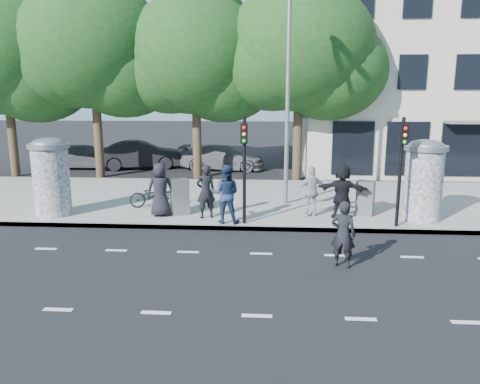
# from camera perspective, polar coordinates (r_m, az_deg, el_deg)

# --- Properties ---
(ground) EXTENTS (120.00, 120.00, 0.00)m
(ground) POSITION_cam_1_polar(r_m,az_deg,el_deg) (11.46, 2.43, -9.88)
(ground) COLOR black
(ground) RESTS_ON ground
(sidewalk) EXTENTS (40.00, 8.00, 0.15)m
(sidewalk) POSITION_cam_1_polar(r_m,az_deg,el_deg) (18.61, 3.02, -1.00)
(sidewalk) COLOR gray
(sidewalk) RESTS_ON ground
(curb) EXTENTS (40.00, 0.10, 0.16)m
(curb) POSITION_cam_1_polar(r_m,az_deg,el_deg) (14.79, 2.78, -4.46)
(curb) COLOR slate
(curb) RESTS_ON ground
(lane_dash_near) EXTENTS (32.00, 0.12, 0.01)m
(lane_dash_near) POSITION_cam_1_polar(r_m,az_deg,el_deg) (9.45, 2.08, -14.85)
(lane_dash_near) COLOR silver
(lane_dash_near) RESTS_ON ground
(lane_dash_far) EXTENTS (32.00, 0.12, 0.01)m
(lane_dash_far) POSITION_cam_1_polar(r_m,az_deg,el_deg) (12.77, 2.59, -7.52)
(lane_dash_far) COLOR silver
(lane_dash_far) RESTS_ON ground
(ad_column_left) EXTENTS (1.36, 1.36, 2.65)m
(ad_column_left) POSITION_cam_1_polar(r_m,az_deg,el_deg) (17.07, -22.04, 1.94)
(ad_column_left) COLOR beige
(ad_column_left) RESTS_ON sidewalk
(ad_column_right) EXTENTS (1.36, 1.36, 2.65)m
(ad_column_right) POSITION_cam_1_polar(r_m,az_deg,el_deg) (16.34, 21.48, 1.57)
(ad_column_right) COLOR beige
(ad_column_right) RESTS_ON sidewalk
(traffic_pole_near) EXTENTS (0.22, 0.31, 3.40)m
(traffic_pole_near) POSITION_cam_1_polar(r_m,az_deg,el_deg) (14.59, 0.53, 3.99)
(traffic_pole_near) COLOR black
(traffic_pole_near) RESTS_ON sidewalk
(traffic_pole_far) EXTENTS (0.22, 0.31, 3.40)m
(traffic_pole_far) POSITION_cam_1_polar(r_m,az_deg,el_deg) (15.09, 19.08, 3.60)
(traffic_pole_far) COLOR black
(traffic_pole_far) RESTS_ON sidewalk
(street_lamp) EXTENTS (0.25, 0.93, 8.00)m
(street_lamp) POSITION_cam_1_polar(r_m,az_deg,el_deg) (17.27, 5.89, 13.72)
(street_lamp) COLOR slate
(street_lamp) RESTS_ON sidewalk
(tree_far_left) EXTENTS (7.20, 7.20, 9.26)m
(tree_far_left) POSITION_cam_1_polar(r_m,az_deg,el_deg) (26.71, -26.85, 14.93)
(tree_far_left) COLOR #38281C
(tree_far_left) RESTS_ON ground
(tree_mid_left) EXTENTS (7.20, 7.20, 9.57)m
(tree_mid_left) POSITION_cam_1_polar(r_m,az_deg,el_deg) (24.82, -17.54, 16.67)
(tree_mid_left) COLOR #38281C
(tree_mid_left) RESTS_ON ground
(tree_near_left) EXTENTS (6.80, 6.80, 8.97)m
(tree_near_left) POSITION_cam_1_polar(r_m,az_deg,el_deg) (23.69, -5.46, 16.35)
(tree_near_left) COLOR #38281C
(tree_near_left) RESTS_ON ground
(tree_center) EXTENTS (7.00, 7.00, 9.30)m
(tree_center) POSITION_cam_1_polar(r_m,az_deg,el_deg) (23.05, 7.30, 17.04)
(tree_center) COLOR #38281C
(tree_center) RESTS_ON ground
(building) EXTENTS (20.30, 15.85, 12.00)m
(building) POSITION_cam_1_polar(r_m,az_deg,el_deg) (32.84, 25.63, 13.93)
(building) COLOR #B3AA95
(building) RESTS_ON ground
(ped_a) EXTENTS (0.99, 0.76, 1.83)m
(ped_a) POSITION_cam_1_polar(r_m,az_deg,el_deg) (15.98, -9.68, 0.29)
(ped_a) COLOR black
(ped_a) RESTS_ON sidewalk
(ped_b) EXTENTS (0.78, 0.67, 1.80)m
(ped_b) POSITION_cam_1_polar(r_m,az_deg,el_deg) (15.57, -4.19, 0.07)
(ped_b) COLOR black
(ped_b) RESTS_ON sidewalk
(ped_c) EXTENTS (0.98, 0.80, 1.89)m
(ped_c) POSITION_cam_1_polar(r_m,az_deg,el_deg) (14.94, -1.75, -0.24)
(ped_c) COLOR #1D2A4A
(ped_c) RESTS_ON sidewalk
(ped_e) EXTENTS (1.11, 0.81, 1.70)m
(ped_e) POSITION_cam_1_polar(r_m,az_deg,el_deg) (15.91, 8.73, 0.04)
(ped_e) COLOR #A0A0A3
(ped_e) RESTS_ON sidewalk
(ped_f) EXTENTS (1.79, 0.96, 1.83)m
(ped_f) POSITION_cam_1_polar(r_m,az_deg,el_deg) (15.86, 12.35, 0.10)
(ped_f) COLOR black
(ped_f) RESTS_ON sidewalk
(man_road) EXTENTS (0.72, 0.59, 1.69)m
(man_road) POSITION_cam_1_polar(r_m,az_deg,el_deg) (11.87, 12.46, -5.03)
(man_road) COLOR black
(man_road) RESTS_ON ground
(bicycle) EXTENTS (1.09, 1.78, 0.88)m
(bicycle) POSITION_cam_1_polar(r_m,az_deg,el_deg) (17.40, -10.58, -0.37)
(bicycle) COLOR black
(bicycle) RESTS_ON sidewalk
(cabinet_left) EXTENTS (0.71, 0.63, 1.23)m
(cabinet_left) POSITION_cam_1_polar(r_m,az_deg,el_deg) (16.17, -7.36, -0.58)
(cabinet_left) COLOR slate
(cabinet_left) RESTS_ON sidewalk
(cabinet_right) EXTENTS (0.68, 0.60, 1.19)m
(cabinet_right) POSITION_cam_1_polar(r_m,az_deg,el_deg) (16.51, 15.03, -0.71)
(cabinet_right) COLOR slate
(cabinet_right) RESTS_ON sidewalk
(car_left) EXTENTS (1.83, 4.26, 1.43)m
(car_left) POSITION_cam_1_polar(r_m,az_deg,el_deg) (28.11, -18.47, 4.18)
(car_left) COLOR #4B4E52
(car_left) RESTS_ON ground
(car_mid) EXTENTS (2.92, 5.04, 1.57)m
(car_mid) POSITION_cam_1_polar(r_m,az_deg,el_deg) (27.29, -12.01, 4.46)
(car_mid) COLOR black
(car_mid) RESTS_ON ground
(car_right) EXTENTS (2.26, 4.85, 1.37)m
(car_right) POSITION_cam_1_polar(r_m,az_deg,el_deg) (26.33, -2.13, 4.22)
(car_right) COLOR slate
(car_right) RESTS_ON ground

